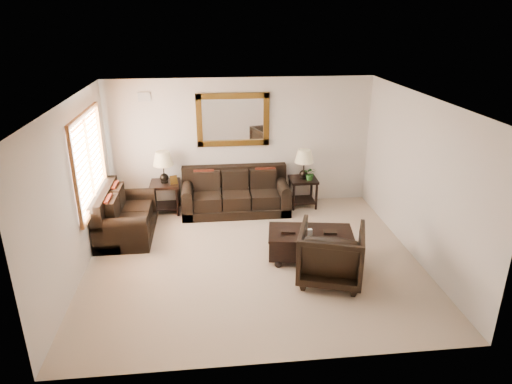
{
  "coord_description": "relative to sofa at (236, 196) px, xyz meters",
  "views": [
    {
      "loc": [
        -0.69,
        -6.77,
        3.9
      ],
      "look_at": [
        0.12,
        0.6,
        0.98
      ],
      "focal_mm": 32.0,
      "sensor_mm": 36.0,
      "label": 1
    }
  ],
  "objects": [
    {
      "name": "sofa",
      "position": [
        0.0,
        0.0,
        0.0
      ],
      "size": [
        2.2,
        0.95,
        0.9
      ],
      "color": "black",
      "rests_on": "room"
    },
    {
      "name": "coffee_table",
      "position": [
        1.12,
        -2.12,
        -0.03
      ],
      "size": [
        1.51,
        0.97,
        0.6
      ],
      "rotation": [
        0.0,
        0.0,
        -0.16
      ],
      "color": "black",
      "rests_on": "room"
    },
    {
      "name": "potted_plant",
      "position": [
        1.58,
        0.01,
        0.4
      ],
      "size": [
        0.34,
        0.36,
        0.22
      ],
      "primitive_type": "imported",
      "rotation": [
        0.0,
        0.0,
        -0.35
      ],
      "color": "#23531C",
      "rests_on": "end_table_right"
    },
    {
      "name": "end_table_left",
      "position": [
        -1.45,
        0.1,
        0.52
      ],
      "size": [
        0.59,
        0.59,
        1.3
      ],
      "color": "black",
      "rests_on": "room"
    },
    {
      "name": "loveseat",
      "position": [
        -2.16,
        -0.89,
        0.01
      ],
      "size": [
        0.96,
        1.61,
        0.91
      ],
      "rotation": [
        0.0,
        0.0,
        1.57
      ],
      "color": "black",
      "rests_on": "room"
    },
    {
      "name": "room",
      "position": [
        0.15,
        -2.07,
        1.02
      ],
      "size": [
        5.51,
        5.01,
        2.71
      ],
      "color": "gray",
      "rests_on": "ground"
    },
    {
      "name": "end_table_right",
      "position": [
        1.46,
        0.11,
        0.49
      ],
      "size": [
        0.57,
        0.57,
        1.25
      ],
      "color": "black",
      "rests_on": "room"
    },
    {
      "name": "window",
      "position": [
        -2.54,
        -1.17,
        1.22
      ],
      "size": [
        0.07,
        1.96,
        1.66
      ],
      "color": "white",
      "rests_on": "room"
    },
    {
      "name": "mirror",
      "position": [
        0.0,
        0.4,
        1.52
      ],
      "size": [
        1.5,
        0.06,
        1.1
      ],
      "color": "#49240E",
      "rests_on": "room"
    },
    {
      "name": "armchair",
      "position": [
        1.28,
        -2.83,
        0.17
      ],
      "size": [
        1.19,
        1.15,
        0.99
      ],
      "primitive_type": "imported",
      "rotation": [
        0.0,
        0.0,
        2.82
      ],
      "color": "black",
      "rests_on": "floor"
    },
    {
      "name": "air_vent",
      "position": [
        -1.75,
        0.41,
        2.02
      ],
      "size": [
        0.25,
        0.02,
        0.18
      ],
      "primitive_type": "cube",
      "color": "#999999",
      "rests_on": "room"
    }
  ]
}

